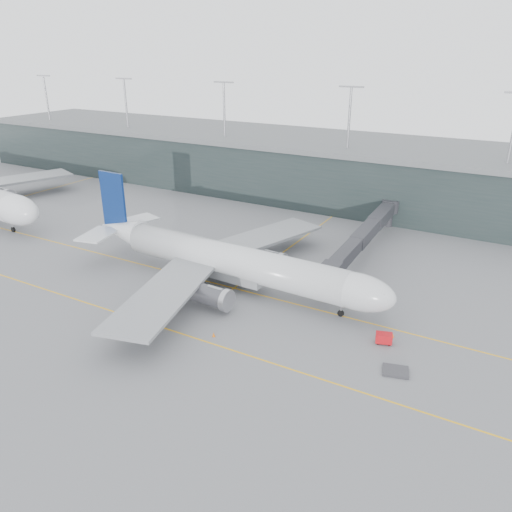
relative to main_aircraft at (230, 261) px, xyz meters
The scene contains 17 objects.
ground 6.95m from the main_aircraft, 139.23° to the left, with size 320.00×320.00×0.00m, color #5D5D62.
taxiline_a 6.07m from the main_aircraft, behind, with size 160.00×0.25×0.02m, color #F2AE16.
taxiline_b 17.66m from the main_aircraft, 103.40° to the right, with size 160.00×0.25×0.02m, color #F2AE16.
taxiline_lead_main 23.87m from the main_aircraft, 87.44° to the left, with size 0.25×60.00×0.02m, color #F2AE16.
taxiline_lead_adj 82.48m from the main_aircraft, 163.49° to the left, with size 0.25×60.00×0.02m, color #F2AE16.
terminal 61.61m from the main_aircraft, 93.69° to the left, with size 240.00×36.00×29.00m.
main_aircraft is the anchor object (origin of this frame).
jet_bridge 30.35m from the main_aircraft, 58.96° to the left, with size 4.79×43.53×6.06m.
gse_cart 28.50m from the main_aircraft, 10.04° to the right, with size 2.50×1.97×1.49m.
baggage_dolly 33.12m from the main_aircraft, 19.07° to the right, with size 3.17×2.53×0.32m, color #333237.
uld_a 15.66m from the main_aircraft, 125.71° to the left, with size 2.43×2.21×1.79m.
uld_b 16.99m from the main_aircraft, 118.19° to the left, with size 2.13×1.92×1.59m.
uld_c 14.48m from the main_aircraft, 100.68° to the left, with size 2.20×1.99×1.64m.
cone_nose 28.95m from the main_aircraft, ahead, with size 0.39×0.39×0.62m, color #FF630E.
cone_wing_stbd 16.93m from the main_aircraft, 65.99° to the right, with size 0.43×0.43×0.68m, color #D45F0B.
cone_wing_port 14.00m from the main_aircraft, 71.94° to the left, with size 0.47×0.47×0.75m, color #D44E0B.
cone_tail 13.61m from the main_aircraft, 148.79° to the right, with size 0.44×0.44×0.70m, color orange.
Camera 1 is at (45.41, -67.70, 37.19)m, focal length 35.00 mm.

